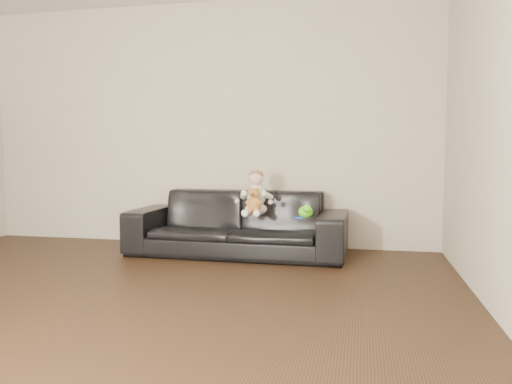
% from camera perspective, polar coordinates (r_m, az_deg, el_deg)
% --- Properties ---
extents(floor, '(5.50, 5.50, 0.00)m').
position_cam_1_polar(floor, '(3.16, -22.17, -14.29)').
color(floor, black).
rests_on(floor, ground).
extents(wall_back, '(5.00, 0.00, 5.00)m').
position_cam_1_polar(wall_back, '(5.49, -6.12, 7.66)').
color(wall_back, beige).
rests_on(wall_back, ground).
extents(sofa, '(2.13, 0.87, 0.62)m').
position_cam_1_polar(sofa, '(4.91, -2.12, -3.56)').
color(sofa, black).
rests_on(sofa, floor).
extents(baby, '(0.29, 0.36, 0.43)m').
position_cam_1_polar(baby, '(4.72, -0.03, -0.40)').
color(baby, silver).
rests_on(baby, sofa).
extents(teddy_bear, '(0.14, 0.14, 0.23)m').
position_cam_1_polar(teddy_bear, '(4.59, -0.25, -0.91)').
color(teddy_bear, '#B17632').
rests_on(teddy_bear, sofa).
extents(toy_green, '(0.17, 0.19, 0.11)m').
position_cam_1_polar(toy_green, '(4.54, 5.68, -2.29)').
color(toy_green, '#5DE81B').
rests_on(toy_green, sofa).
extents(toy_rattle, '(0.08, 0.08, 0.08)m').
position_cam_1_polar(toy_rattle, '(4.58, 5.59, -2.46)').
color(toy_rattle, '#D04418').
rests_on(toy_rattle, sofa).
extents(toy_blue_disc, '(0.12, 0.12, 0.01)m').
position_cam_1_polar(toy_blue_disc, '(4.54, 5.01, -2.91)').
color(toy_blue_disc, blue).
rests_on(toy_blue_disc, sofa).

